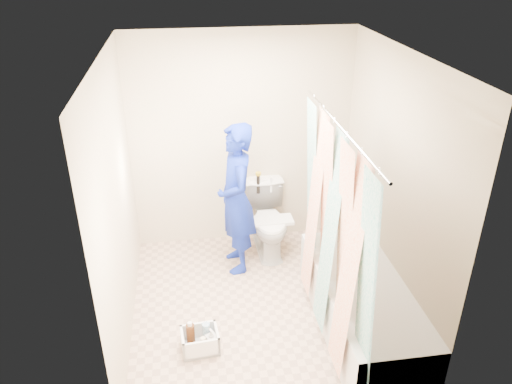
{
  "coord_description": "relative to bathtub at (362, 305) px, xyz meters",
  "views": [
    {
      "loc": [
        -0.6,
        -3.74,
        3.18
      ],
      "look_at": [
        0.03,
        0.45,
        1.01
      ],
      "focal_mm": 35.0,
      "sensor_mm": 36.0,
      "label": 1
    }
  ],
  "objects": [
    {
      "name": "shower_curtain",
      "position": [
        -0.33,
        0.0,
        0.75
      ],
      "size": [
        0.06,
        1.75,
        1.8
      ],
      "primitive_type": "cube",
      "color": "white",
      "rests_on": "curtain_rod"
    },
    {
      "name": "tank_internals",
      "position": [
        -0.65,
        1.59,
        0.5
      ],
      "size": [
        0.19,
        0.06,
        0.25
      ],
      "color": "black",
      "rests_on": "toilet"
    },
    {
      "name": "curtain_rod",
      "position": [
        -0.33,
        0.0,
        1.68
      ],
      "size": [
        0.02,
        1.9,
        0.02
      ],
      "primitive_type": "cylinder",
      "rotation": [
        1.57,
        0.0,
        0.0
      ],
      "color": "silver",
      "rests_on": "wall_back"
    },
    {
      "name": "bathtub",
      "position": [
        0.0,
        0.0,
        0.0
      ],
      "size": [
        0.7,
        1.75,
        0.5
      ],
      "color": "silver",
      "rests_on": "ground"
    },
    {
      "name": "plumber",
      "position": [
        -0.98,
        1.14,
        0.54
      ],
      "size": [
        0.44,
        0.62,
        1.61
      ],
      "primitive_type": "imported",
      "rotation": [
        0.0,
        0.0,
        -1.48
      ],
      "color": "#0F3798",
      "rests_on": "ground"
    },
    {
      "name": "ceiling",
      "position": [
        -0.85,
        0.43,
        2.13
      ],
      "size": [
        2.4,
        2.6,
        0.02
      ],
      "primitive_type": "cube",
      "color": "white",
      "rests_on": "wall_back"
    },
    {
      "name": "floor",
      "position": [
        -0.85,
        0.43,
        -0.27
      ],
      "size": [
        2.6,
        2.6,
        0.0
      ],
      "primitive_type": "plane",
      "color": "tan",
      "rests_on": "ground"
    },
    {
      "name": "wall_front",
      "position": [
        -0.85,
        -0.88,
        0.93
      ],
      "size": [
        2.4,
        0.02,
        2.4
      ],
      "primitive_type": "cube",
      "color": "#C0B793",
      "rests_on": "ground"
    },
    {
      "name": "tank_lid",
      "position": [
        -0.6,
        1.26,
        0.19
      ],
      "size": [
        0.48,
        0.21,
        0.04
      ],
      "primitive_type": "cube",
      "rotation": [
        0.0,
        0.0,
        0.02
      ],
      "color": "white",
      "rests_on": "toilet"
    },
    {
      "name": "wall_right",
      "position": [
        0.35,
        0.43,
        0.93
      ],
      "size": [
        0.02,
        2.6,
        2.4
      ],
      "primitive_type": "cube",
      "color": "#C0B793",
      "rests_on": "ground"
    },
    {
      "name": "cleaning_caddy",
      "position": [
        -1.43,
        -0.05,
        -0.18
      ],
      "size": [
        0.34,
        0.28,
        0.24
      ],
      "rotation": [
        0.0,
        0.0,
        0.08
      ],
      "color": "white",
      "rests_on": "ground"
    },
    {
      "name": "wall_back",
      "position": [
        -0.85,
        1.73,
        0.93
      ],
      "size": [
        2.4,
        0.02,
        2.4
      ],
      "primitive_type": "cube",
      "color": "#C0B793",
      "rests_on": "ground"
    },
    {
      "name": "wall_left",
      "position": [
        -2.05,
        0.43,
        0.93
      ],
      "size": [
        0.02,
        2.6,
        2.4
      ],
      "primitive_type": "cube",
      "color": "#C0B793",
      "rests_on": "ground"
    },
    {
      "name": "toilet",
      "position": [
        -0.6,
        1.38,
        0.12
      ],
      "size": [
        0.45,
        0.77,
        0.78
      ],
      "primitive_type": "imported",
      "rotation": [
        0.0,
        0.0,
        0.02
      ],
      "color": "white",
      "rests_on": "ground"
    }
  ]
}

